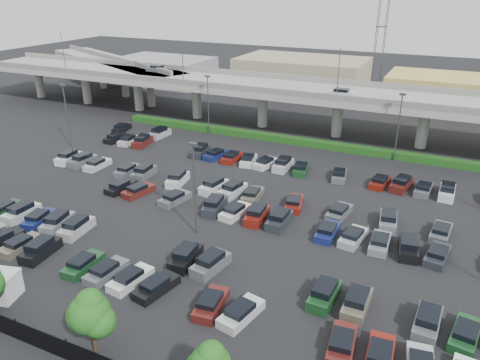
# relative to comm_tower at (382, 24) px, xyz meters

# --- Properties ---
(ground) EXTENTS (280.00, 280.00, 0.00)m
(ground) POSITION_rel_comm_tower_xyz_m (-4.00, -74.00, -15.61)
(ground) COLOR black
(overpass) EXTENTS (150.00, 13.00, 15.80)m
(overpass) POSITION_rel_comm_tower_xyz_m (-4.22, -41.99, -8.64)
(overpass) COLOR gray
(overpass) RESTS_ON ground
(on_ramp) EXTENTS (50.93, 30.13, 8.80)m
(on_ramp) POSITION_rel_comm_tower_xyz_m (-56.10, -30.95, -8.76)
(on_ramp) COLOR gray
(on_ramp) RESTS_ON ground
(hedge) EXTENTS (66.00, 1.60, 1.10)m
(hedge) POSITION_rel_comm_tower_xyz_m (-4.00, -49.00, -15.06)
(hedge) COLOR #144113
(hedge) RESTS_ON ground
(fence) EXTENTS (70.00, 0.10, 2.00)m
(fence) POSITION_rel_comm_tower_xyz_m (-4.05, -102.00, -14.71)
(fence) COLOR black
(fence) RESTS_ON ground
(tree_row) EXTENTS (65.07, 3.66, 5.94)m
(tree_row) POSITION_rel_comm_tower_xyz_m (-3.30, -100.53, -12.09)
(tree_row) COLOR #332316
(tree_row) RESTS_ON ground
(parked_cars) EXTENTS (63.04, 41.67, 1.67)m
(parked_cars) POSITION_rel_comm_tower_xyz_m (-4.14, -77.21, -14.99)
(parked_cars) COLOR navy
(parked_cars) RESTS_ON ground
(light_poles) EXTENTS (66.90, 48.38, 10.30)m
(light_poles) POSITION_rel_comm_tower_xyz_m (-8.12, -72.00, -9.37)
(light_poles) COLOR #46454A
(light_poles) RESTS_ON ground
(distant_buildings) EXTENTS (138.00, 24.00, 9.00)m
(distant_buildings) POSITION_rel_comm_tower_xyz_m (8.38, -12.19, -11.87)
(distant_buildings) COLOR gray
(distant_buildings) RESTS_ON ground
(comm_tower) EXTENTS (2.40, 2.40, 30.00)m
(comm_tower) POSITION_rel_comm_tower_xyz_m (0.00, 0.00, 0.00)
(comm_tower) COLOR #46454A
(comm_tower) RESTS_ON ground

